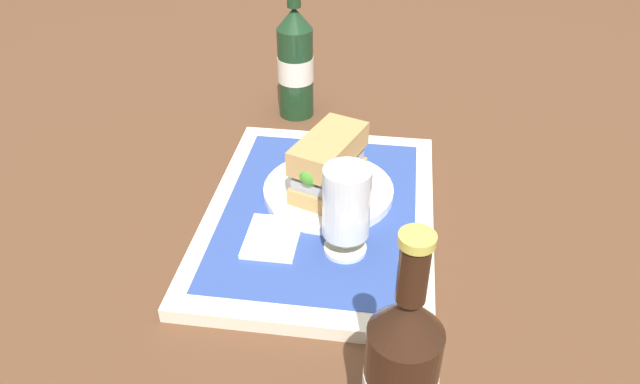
{
  "coord_description": "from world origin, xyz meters",
  "views": [
    {
      "loc": [
        0.68,
        0.1,
        0.54
      ],
      "look_at": [
        0.0,
        0.0,
        0.05
      ],
      "focal_mm": 33.88,
      "sensor_mm": 36.0,
      "label": 1
    }
  ],
  "objects_px": {
    "beer_glass": "(346,208)",
    "beer_bottle": "(400,380)",
    "sandwich": "(328,163)",
    "plate": "(328,191)",
    "second_bottle": "(295,62)"
  },
  "relations": [
    {
      "from": "second_bottle",
      "to": "beer_bottle",
      "type": "bearing_deg",
      "value": 17.34
    },
    {
      "from": "beer_glass",
      "to": "plate",
      "type": "bearing_deg",
      "value": -162.66
    },
    {
      "from": "plate",
      "to": "second_bottle",
      "type": "relative_size",
      "value": 0.71
    },
    {
      "from": "sandwich",
      "to": "beer_bottle",
      "type": "bearing_deg",
      "value": 36.66
    },
    {
      "from": "plate",
      "to": "sandwich",
      "type": "relative_size",
      "value": 1.32
    },
    {
      "from": "plate",
      "to": "second_bottle",
      "type": "height_order",
      "value": "second_bottle"
    },
    {
      "from": "sandwich",
      "to": "beer_glass",
      "type": "xyz_separation_m",
      "value": [
        0.12,
        0.04,
        0.01
      ]
    },
    {
      "from": "beer_bottle",
      "to": "sandwich",
      "type": "bearing_deg",
      "value": -163.47
    },
    {
      "from": "sandwich",
      "to": "second_bottle",
      "type": "height_order",
      "value": "second_bottle"
    },
    {
      "from": "sandwich",
      "to": "beer_bottle",
      "type": "height_order",
      "value": "beer_bottle"
    },
    {
      "from": "sandwich",
      "to": "beer_bottle",
      "type": "distance_m",
      "value": 0.39
    },
    {
      "from": "sandwich",
      "to": "second_bottle",
      "type": "relative_size",
      "value": 0.54
    },
    {
      "from": "beer_glass",
      "to": "beer_bottle",
      "type": "height_order",
      "value": "beer_bottle"
    },
    {
      "from": "plate",
      "to": "sandwich",
      "type": "xyz_separation_m",
      "value": [
        0.0,
        -0.0,
        0.05
      ]
    },
    {
      "from": "plate",
      "to": "beer_bottle",
      "type": "height_order",
      "value": "beer_bottle"
    }
  ]
}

